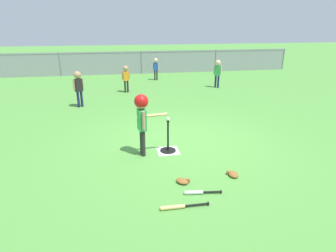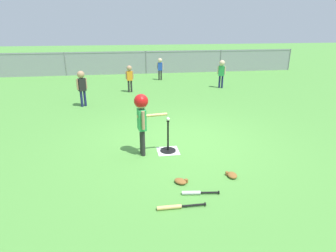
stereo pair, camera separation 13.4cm
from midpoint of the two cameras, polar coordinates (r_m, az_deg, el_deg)
ground_plane at (r=6.32m, az=2.06°, el=-3.26°), size 60.00×60.00×0.00m
home_plate at (r=5.89m, az=-0.65°, el=-5.00°), size 0.44×0.44×0.01m
batting_tee at (r=5.85m, az=-0.66°, el=-4.11°), size 0.32×0.32×0.66m
baseball_on_tee at (r=5.63m, az=-0.68°, el=1.42°), size 0.07×0.07×0.07m
batter_child at (r=5.45m, az=-5.95°, el=2.72°), size 0.65×0.35×1.24m
fielder_deep_center at (r=13.25m, az=-2.77°, el=11.92°), size 0.29×0.20×1.00m
fielder_deep_left at (r=11.76m, az=9.58°, el=11.02°), size 0.30×0.22×1.11m
fielder_near_right at (r=9.25m, az=-17.93°, el=7.98°), size 0.30×0.23×1.12m
fielder_near_left at (r=10.91m, az=-8.81°, el=10.02°), size 0.30×0.20×1.01m
spare_bat_silver at (r=4.52m, az=5.10°, el=-13.12°), size 0.58×0.13×0.06m
spare_bat_wood at (r=4.20m, az=1.02°, el=-15.89°), size 0.71×0.06×0.06m
glove_by_plate at (r=5.08m, az=12.18°, el=-9.44°), size 0.18×0.23×0.07m
glove_near_bats at (r=4.78m, az=2.12°, el=-10.97°), size 0.26×0.27×0.07m
outfield_fence at (r=15.05m, az=-5.62°, el=12.72°), size 16.06×0.06×1.15m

